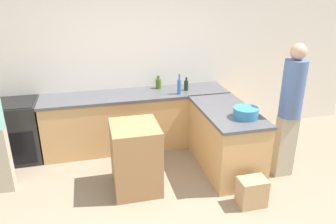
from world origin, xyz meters
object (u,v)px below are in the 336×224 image
object	(u,v)px
range_oven	(14,131)
person_at_peninsula	(290,106)
mixing_bowl	(246,113)
olive_oil_bottle	(158,83)
wine_bottle_dark	(186,85)
island_table	(136,158)
water_bottle_blue	(179,86)
paper_bag	(252,192)

from	to	relation	value
range_oven	person_at_peninsula	distance (m)	3.89
mixing_bowl	person_at_peninsula	size ratio (longest dim) A/B	0.17
mixing_bowl	olive_oil_bottle	bearing A→B (deg)	118.99
wine_bottle_dark	person_at_peninsula	size ratio (longest dim) A/B	0.12
range_oven	olive_oil_bottle	bearing A→B (deg)	4.34
mixing_bowl	island_table	bearing A→B (deg)	175.53
range_oven	water_bottle_blue	xyz separation A→B (m)	(2.46, -0.18, 0.56)
olive_oil_bottle	wine_bottle_dark	size ratio (longest dim) A/B	1.01
island_table	wine_bottle_dark	distance (m)	1.61
island_table	water_bottle_blue	distance (m)	1.42
mixing_bowl	wine_bottle_dark	world-z (taller)	wine_bottle_dark
island_table	water_bottle_blue	size ratio (longest dim) A/B	2.81
range_oven	island_table	size ratio (longest dim) A/B	1.02
mixing_bowl	water_bottle_blue	xyz separation A→B (m)	(-0.56, 1.11, 0.06)
range_oven	island_table	xyz separation A→B (m)	(1.62, -1.18, -0.01)
water_bottle_blue	paper_bag	size ratio (longest dim) A/B	0.89
wine_bottle_dark	water_bottle_blue	bearing A→B (deg)	-135.78
olive_oil_bottle	person_at_peninsula	xyz separation A→B (m)	(1.40, -1.50, 0.03)
mixing_bowl	olive_oil_bottle	world-z (taller)	olive_oil_bottle
mixing_bowl	person_at_peninsula	xyz separation A→B (m)	(0.60, -0.05, 0.05)
person_at_peninsula	olive_oil_bottle	bearing A→B (deg)	133.05
range_oven	water_bottle_blue	bearing A→B (deg)	-4.24
island_table	water_bottle_blue	xyz separation A→B (m)	(0.84, 1.00, 0.57)
island_table	paper_bag	xyz separation A→B (m)	(1.27, -0.68, -0.26)
island_table	paper_bag	world-z (taller)	island_table
range_oven	paper_bag	world-z (taller)	range_oven
water_bottle_blue	island_table	bearing A→B (deg)	-130.11
island_table	mixing_bowl	distance (m)	1.49
mixing_bowl	paper_bag	bearing A→B (deg)	-102.76
mixing_bowl	water_bottle_blue	distance (m)	1.24
range_oven	olive_oil_bottle	world-z (taller)	olive_oil_bottle
range_oven	wine_bottle_dark	world-z (taller)	wine_bottle_dark
olive_oil_bottle	paper_bag	world-z (taller)	olive_oil_bottle
range_oven	person_at_peninsula	bearing A→B (deg)	-20.26
range_oven	mixing_bowl	world-z (taller)	mixing_bowl
range_oven	person_at_peninsula	size ratio (longest dim) A/B	0.50
water_bottle_blue	person_at_peninsula	bearing A→B (deg)	-44.93
olive_oil_bottle	wine_bottle_dark	distance (m)	0.45
paper_bag	olive_oil_bottle	bearing A→B (deg)	108.50
range_oven	olive_oil_bottle	xyz separation A→B (m)	(2.21, 0.17, 0.52)
mixing_bowl	water_bottle_blue	bearing A→B (deg)	116.77
person_at_peninsula	paper_bag	xyz separation A→B (m)	(-0.73, -0.52, -0.83)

